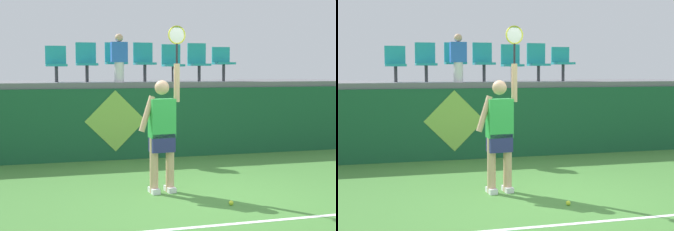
# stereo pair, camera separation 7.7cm
# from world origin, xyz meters

# --- Properties ---
(ground_plane) EXTENTS (40.00, 40.00, 0.00)m
(ground_plane) POSITION_xyz_m (0.00, 0.00, 0.00)
(ground_plane) COLOR #478438
(court_back_wall) EXTENTS (10.84, 0.20, 1.49)m
(court_back_wall) POSITION_xyz_m (0.00, 3.59, 0.74)
(court_back_wall) COLOR #195633
(court_back_wall) RESTS_ON ground_plane
(spectator_platform) EXTENTS (10.84, 2.79, 0.12)m
(spectator_platform) POSITION_xyz_m (0.00, 4.93, 1.55)
(spectator_platform) COLOR slate
(spectator_platform) RESTS_ON court_back_wall
(court_baseline_stripe) EXTENTS (9.75, 0.08, 0.01)m
(court_baseline_stripe) POSITION_xyz_m (0.00, -1.19, 0.00)
(court_baseline_stripe) COLOR white
(court_baseline_stripe) RESTS_ON ground_plane
(tennis_player) EXTENTS (0.75, 0.29, 2.54)m
(tennis_player) POSITION_xyz_m (-0.57, 0.57, 0.96)
(tennis_player) COLOR white
(tennis_player) RESTS_ON ground_plane
(tennis_ball) EXTENTS (0.07, 0.07, 0.07)m
(tennis_ball) POSITION_xyz_m (0.16, -0.39, 0.03)
(tennis_ball) COLOR #D1E533
(tennis_ball) RESTS_ON ground_plane
(water_bottle) EXTENTS (0.06, 0.06, 0.28)m
(water_bottle) POSITION_xyz_m (0.57, 3.76, 1.75)
(water_bottle) COLOR white
(water_bottle) RESTS_ON spectator_platform
(stadium_chair_0) EXTENTS (0.44, 0.42, 0.78)m
(stadium_chair_0) POSITION_xyz_m (-1.93, 4.24, 2.04)
(stadium_chair_0) COLOR #38383D
(stadium_chair_0) RESTS_ON spectator_platform
(stadium_chair_1) EXTENTS (0.44, 0.42, 0.86)m
(stadium_chair_1) POSITION_xyz_m (-1.28, 4.25, 2.07)
(stadium_chair_1) COLOR #38383D
(stadium_chair_1) RESTS_ON spectator_platform
(stadium_chair_2) EXTENTS (0.44, 0.42, 0.87)m
(stadium_chair_2) POSITION_xyz_m (-0.65, 4.24, 2.09)
(stadium_chair_2) COLOR #38383D
(stadium_chair_2) RESTS_ON spectator_platform
(stadium_chair_3) EXTENTS (0.44, 0.42, 0.87)m
(stadium_chair_3) POSITION_xyz_m (-0.01, 4.24, 2.09)
(stadium_chair_3) COLOR #38383D
(stadium_chair_3) RESTS_ON spectator_platform
(stadium_chair_4) EXTENTS (0.44, 0.42, 0.84)m
(stadium_chair_4) POSITION_xyz_m (0.65, 4.25, 2.06)
(stadium_chair_4) COLOR #38383D
(stadium_chair_4) RESTS_ON spectator_platform
(stadium_chair_5) EXTENTS (0.44, 0.42, 0.88)m
(stadium_chair_5) POSITION_xyz_m (1.27, 4.25, 2.08)
(stadium_chair_5) COLOR #38383D
(stadium_chair_5) RESTS_ON spectator_platform
(stadium_chair_6) EXTENTS (0.44, 0.42, 0.80)m
(stadium_chair_6) POSITION_xyz_m (1.87, 4.23, 2.07)
(stadium_chair_6) COLOR #38383D
(stadium_chair_6) RESTS_ON spectator_platform
(spectator_0) EXTENTS (0.34, 0.20, 1.02)m
(spectator_0) POSITION_xyz_m (-0.65, 3.81, 2.13)
(spectator_0) COLOR white
(spectator_0) RESTS_ON spectator_platform
(wall_signage_mount) EXTENTS (1.27, 0.01, 1.45)m
(wall_signage_mount) POSITION_xyz_m (-0.79, 3.48, 0.00)
(wall_signage_mount) COLOR #195633
(wall_signage_mount) RESTS_ON ground_plane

